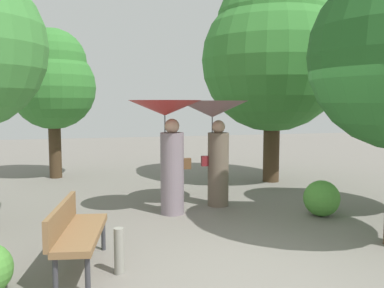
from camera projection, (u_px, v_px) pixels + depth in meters
ground_plane at (260, 270)px, 5.09m from camera, size 40.00×40.00×0.00m
person_left at (168, 132)px, 7.51m from camera, size 1.33×1.33×2.10m
person_right at (214, 127)px, 8.11m from camera, size 1.40×1.40×2.09m
park_bench at (75, 229)px, 5.05m from camera, size 0.73×1.56×0.83m
tree_mid_left at (53, 80)px, 11.07m from camera, size 2.26×2.26×4.03m
tree_mid_right at (273, 50)px, 10.47m from camera, size 3.63×3.63×5.41m
bush_path_right at (322, 198)px, 7.48m from camera, size 0.65×0.65×0.65m
path_marker_post at (119, 251)px, 4.95m from camera, size 0.12×0.12×0.56m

